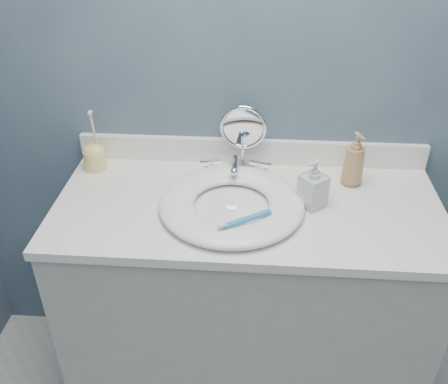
# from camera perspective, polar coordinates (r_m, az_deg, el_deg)

# --- Properties ---
(back_wall) EXTENTS (2.20, 0.02, 2.40)m
(back_wall) POSITION_cam_1_polar(r_m,az_deg,el_deg) (1.67, 3.38, 13.18)
(back_wall) COLOR #414C62
(back_wall) RESTS_ON ground
(vanity_cabinet) EXTENTS (1.20, 0.55, 0.85)m
(vanity_cabinet) POSITION_cam_1_polar(r_m,az_deg,el_deg) (1.87, 2.38, -12.93)
(vanity_cabinet) COLOR beige
(vanity_cabinet) RESTS_ON ground
(countertop) EXTENTS (1.22, 0.57, 0.03)m
(countertop) POSITION_cam_1_polar(r_m,az_deg,el_deg) (1.58, 2.75, -1.79)
(countertop) COLOR white
(countertop) RESTS_ON vanity_cabinet
(backsplash) EXTENTS (1.22, 0.02, 0.09)m
(backsplash) POSITION_cam_1_polar(r_m,az_deg,el_deg) (1.77, 3.09, 4.67)
(backsplash) COLOR white
(backsplash) RESTS_ON countertop
(basin) EXTENTS (0.45, 0.45, 0.04)m
(basin) POSITION_cam_1_polar(r_m,az_deg,el_deg) (1.54, 0.88, -1.32)
(basin) COLOR white
(basin) RESTS_ON countertop
(drain) EXTENTS (0.04, 0.04, 0.01)m
(drain) POSITION_cam_1_polar(r_m,az_deg,el_deg) (1.55, 0.87, -1.77)
(drain) COLOR silver
(drain) RESTS_ON countertop
(faucet) EXTENTS (0.25, 0.13, 0.07)m
(faucet) POSITION_cam_1_polar(r_m,az_deg,el_deg) (1.70, 1.29, 2.68)
(faucet) COLOR silver
(faucet) RESTS_ON countertop
(makeup_mirror) EXTENTS (0.16, 0.09, 0.24)m
(makeup_mirror) POSITION_cam_1_polar(r_m,az_deg,el_deg) (1.70, 2.19, 6.57)
(makeup_mirror) COLOR silver
(makeup_mirror) RESTS_ON countertop
(soap_bottle_amber) EXTENTS (0.09, 0.09, 0.19)m
(soap_bottle_amber) POSITION_cam_1_polar(r_m,az_deg,el_deg) (1.68, 14.68, 3.64)
(soap_bottle_amber) COLOR #AC804D
(soap_bottle_amber) RESTS_ON countertop
(soap_bottle_clear) EXTENTS (0.10, 0.10, 0.16)m
(soap_bottle_clear) POSITION_cam_1_polar(r_m,az_deg,el_deg) (1.54, 10.19, 0.93)
(soap_bottle_clear) COLOR silver
(soap_bottle_clear) RESTS_ON countertop
(toothbrush_holder) EXTENTS (0.08, 0.08, 0.22)m
(toothbrush_holder) POSITION_cam_1_polar(r_m,az_deg,el_deg) (1.79, -14.59, 4.03)
(toothbrush_holder) COLOR #EED677
(toothbrush_holder) RESTS_ON countertop
(toothbrush_lying) EXTENTS (0.15, 0.11, 0.02)m
(toothbrush_lying) POSITION_cam_1_polar(r_m,az_deg,el_deg) (1.43, 2.45, -3.19)
(toothbrush_lying) COLOR teal
(toothbrush_lying) RESTS_ON basin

